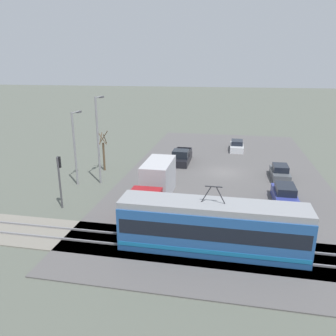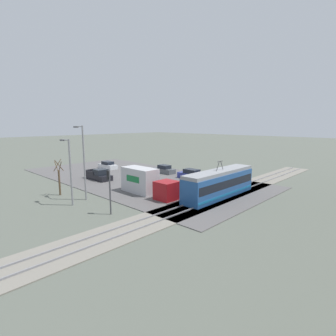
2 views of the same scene
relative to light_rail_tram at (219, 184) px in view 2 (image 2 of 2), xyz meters
The scene contains 13 objects.
ground_plane 16.98m from the light_rail_tram, 91.14° to the right, with size 320.00×320.00×0.00m, color #565B51.
road_surface 16.98m from the light_rail_tram, 91.14° to the right, with size 21.56×43.89×0.08m.
rail_bed 1.70m from the light_rail_tram, behind, with size 57.77×4.40×0.22m.
light_rail_tram is the anchor object (origin of this frame).
box_truck 9.42m from the light_rail_tram, 53.85° to the right, with size 2.44×8.78×3.30m.
pickup_truck 20.57m from the light_rail_tram, 75.71° to the right, with size 2.08×5.42×1.78m.
sedan_car_0 17.27m from the light_rail_tram, 111.67° to the right, with size 1.79×4.21×1.49m.
sedan_car_1 27.86m from the light_rail_tram, 93.80° to the right, with size 1.84×4.47×1.46m.
sedan_car_2 10.98m from the light_rail_tram, 122.75° to the right, with size 1.90×4.76×1.61m.
traffic_light_pole 13.97m from the light_rail_tram, 18.93° to the right, with size 0.28×0.47×4.56m.
street_tree 20.49m from the light_rail_tram, 48.55° to the right, with size 1.11×0.92×4.69m.
street_lamp_near_crossing 17.96m from the light_rail_tram, 35.53° to the right, with size 0.36×1.95×7.51m.
street_lamp_mid_block 16.96m from the light_rail_tram, 42.32° to the right, with size 0.36×1.95×8.95m.
Camera 2 is at (27.92, 34.48, 9.24)m, focal length 28.00 mm.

